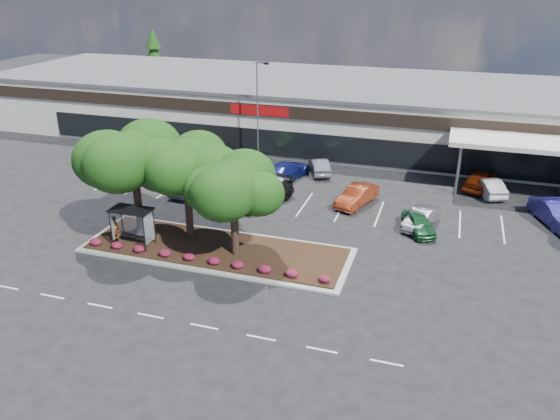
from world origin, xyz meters
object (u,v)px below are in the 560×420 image
(car_0, at_px, (137,175))
(car_1, at_px, (209,181))
(survey_stake, at_px, (266,293))
(light_pole, at_px, (259,120))

(car_0, distance_m, car_1, 6.79)
(survey_stake, bearing_deg, car_0, 139.23)
(survey_stake, bearing_deg, car_1, 124.44)
(car_0, relative_size, car_1, 0.76)
(light_pole, bearing_deg, car_0, -135.67)
(light_pole, xyz_separation_m, car_0, (-8.50, -8.30, -3.62))
(survey_stake, distance_m, car_1, 18.46)
(car_1, bearing_deg, light_pole, 95.33)
(light_pole, bearing_deg, car_1, -102.30)
(car_0, xyz_separation_m, car_1, (6.77, 0.38, 0.08))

